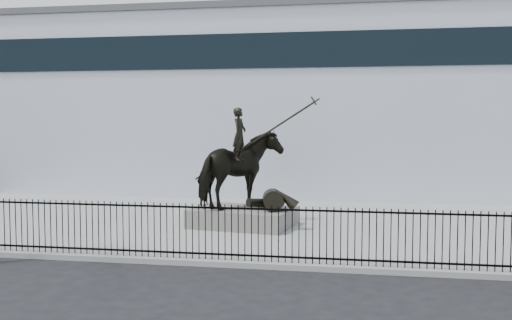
# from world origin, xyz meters

# --- Properties ---
(ground) EXTENTS (120.00, 120.00, 0.00)m
(ground) POSITION_xyz_m (0.00, 0.00, 0.00)
(ground) COLOR black
(ground) RESTS_ON ground
(plaza) EXTENTS (30.00, 12.00, 0.15)m
(plaza) POSITION_xyz_m (0.00, 7.00, 0.07)
(plaza) COLOR gray
(plaza) RESTS_ON ground
(building) EXTENTS (44.00, 14.00, 9.00)m
(building) POSITION_xyz_m (0.00, 20.00, 4.50)
(building) COLOR white
(building) RESTS_ON ground
(picket_fence) EXTENTS (22.10, 0.10, 1.50)m
(picket_fence) POSITION_xyz_m (0.00, 1.25, 0.90)
(picket_fence) COLOR black
(picket_fence) RESTS_ON plaza
(statue_plinth) EXTENTS (3.73, 2.85, 0.64)m
(statue_plinth) POSITION_xyz_m (-1.11, 6.21, 0.47)
(statue_plinth) COLOR #5C5954
(statue_plinth) RESTS_ON plaza
(equestrian_statue) EXTENTS (4.32, 3.02, 3.69)m
(equestrian_statue) POSITION_xyz_m (-1.04, 6.20, 2.12)
(equestrian_statue) COLOR black
(equestrian_statue) RESTS_ON statue_plinth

